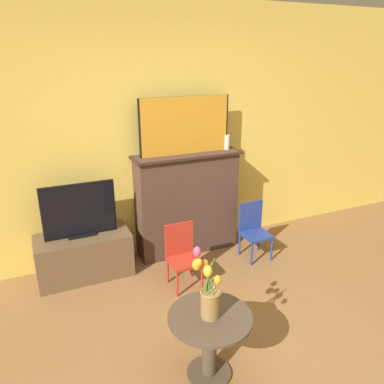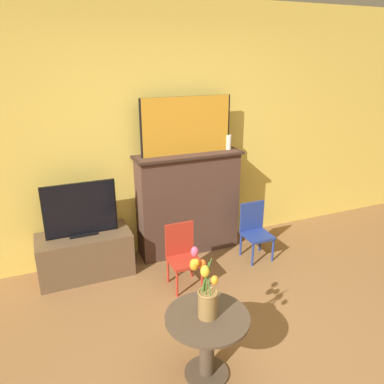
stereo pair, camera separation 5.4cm
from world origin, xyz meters
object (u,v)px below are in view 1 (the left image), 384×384
Objects in this scene: painting at (185,126)px; chair_red at (182,253)px; vase_tulips at (209,294)px; chair_blue at (254,228)px; tv_monitor at (79,211)px.

painting is 1.32m from chair_red.
painting is 1.60× the size of chair_red.
painting is 2.01m from vase_tulips.
painting reaches higher than chair_red.
chair_red is at bearing -168.27° from chair_blue.
tv_monitor is at bearing 109.29° from vase_tulips.
tv_monitor is 1.87m from chair_blue.
tv_monitor reaches higher than chair_blue.
chair_red is (-0.31, -0.64, -1.11)m from painting.
chair_red is 1.20m from vase_tulips.
tv_monitor is 1.13× the size of chair_blue.
chair_red is at bearing -115.89° from painting.
chair_blue is at bearing -11.21° from tv_monitor.
chair_blue is (0.63, -0.44, -1.11)m from painting.
painting reaches higher than vase_tulips.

